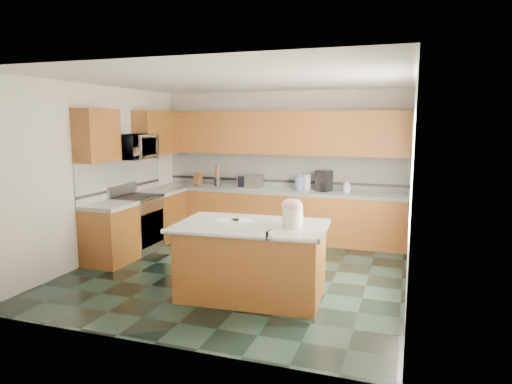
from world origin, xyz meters
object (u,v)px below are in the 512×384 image
at_px(soap_bottle_island, 299,211).
at_px(toaster_oven, 250,181).
at_px(island_base, 252,263).
at_px(treat_jar, 292,218).
at_px(island_top, 252,226).
at_px(coffee_maker, 324,181).
at_px(knife_block, 198,179).

distance_m(soap_bottle_island, toaster_oven, 3.13).
relative_size(island_base, treat_jar, 7.24).
height_order(island_top, treat_jar, treat_jar).
xyz_separation_m(island_top, coffee_maker, (0.34, 2.90, 0.22)).
xyz_separation_m(island_base, treat_jar, (0.51, -0.07, 0.61)).
distance_m(island_base, island_top, 0.46).
bearing_deg(island_top, island_base, -3.70).
distance_m(treat_jar, knife_block, 3.94).
bearing_deg(island_base, coffee_maker, 79.52).
bearing_deg(island_base, treat_jar, -10.91).
bearing_deg(knife_block, treat_jar, -47.41).
bearing_deg(soap_bottle_island, treat_jar, -105.73).
distance_m(knife_block, coffee_maker, 2.46).
distance_m(treat_jar, coffee_maker, 2.97).
bearing_deg(coffee_maker, island_top, -74.23).
relative_size(island_base, toaster_oven, 3.97).
bearing_deg(coffee_maker, treat_jar, -64.16).
height_order(island_base, island_top, island_top).
xyz_separation_m(toaster_oven, coffee_maker, (1.38, 0.03, 0.06)).
height_order(treat_jar, soap_bottle_island, soap_bottle_island).
height_order(soap_bottle_island, knife_block, soap_bottle_island).
bearing_deg(treat_jar, coffee_maker, 97.19).
distance_m(island_top, knife_block, 3.57).
bearing_deg(knife_block, island_top, -52.89).
bearing_deg(island_base, knife_block, 122.71).
height_order(island_base, coffee_maker, coffee_maker).
relative_size(island_base, island_top, 0.94).
xyz_separation_m(island_base, island_top, (-0.00, 0.00, 0.46)).
height_order(island_top, knife_block, knife_block).
height_order(soap_bottle_island, coffee_maker, coffee_maker).
bearing_deg(toaster_oven, knife_block, -179.16).
bearing_deg(knife_block, toaster_oven, 0.71).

